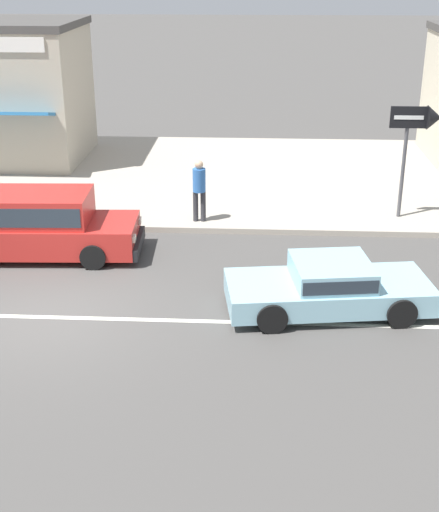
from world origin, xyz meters
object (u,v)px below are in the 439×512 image
object	(u,v)px
minivan_red_2	(30,222)
pedestrian_near_clock	(199,186)
arrow_signboard	(426,125)
sedan_pale_blue_0	(330,286)

from	to	relation	value
minivan_red_2	pedestrian_near_clock	size ratio (longest dim) A/B	3.00
pedestrian_near_clock	arrow_signboard	bearing A→B (deg)	6.03
sedan_pale_blue_0	pedestrian_near_clock	world-z (taller)	pedestrian_near_clock
sedan_pale_blue_0	minivan_red_2	bearing A→B (deg)	159.75
minivan_red_2	pedestrian_near_clock	bearing A→B (deg)	29.66
sedan_pale_blue_0	pedestrian_near_clock	bearing A→B (deg)	122.54
sedan_pale_blue_0	minivan_red_2	distance (m)	7.35
arrow_signboard	pedestrian_near_clock	size ratio (longest dim) A/B	1.82
pedestrian_near_clock	sedan_pale_blue_0	bearing A→B (deg)	-57.46
arrow_signboard	pedestrian_near_clock	bearing A→B (deg)	-173.97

